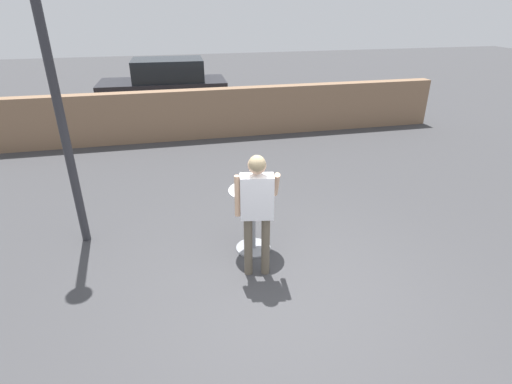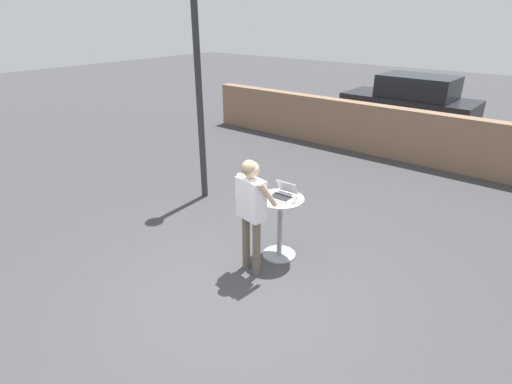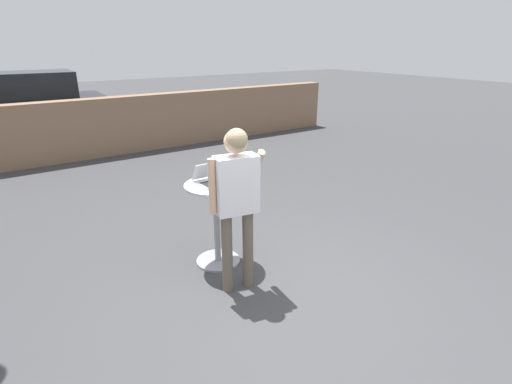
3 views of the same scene
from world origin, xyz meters
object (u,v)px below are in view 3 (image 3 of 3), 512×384
object	(u,v)px
coffee_mug	(233,176)
standing_person	(236,191)
cafe_table	(216,215)
parked_car_near_street	(26,106)
laptop	(212,179)

from	to	relation	value
coffee_mug	standing_person	bearing A→B (deg)	-118.47
cafe_table	parked_car_near_street	distance (m)	8.32
laptop	coffee_mug	world-z (taller)	laptop
coffee_mug	standing_person	world-z (taller)	standing_person
cafe_table	coffee_mug	distance (m)	0.49
laptop	parked_car_near_street	size ratio (longest dim) A/B	0.09
cafe_table	laptop	world-z (taller)	laptop
coffee_mug	standing_person	size ratio (longest dim) A/B	0.06
cafe_table	laptop	bearing A→B (deg)	91.68
cafe_table	coffee_mug	size ratio (longest dim) A/B	8.78
laptop	parked_car_near_street	distance (m)	8.26
coffee_mug	parked_car_near_street	distance (m)	8.35
cafe_table	laptop	distance (m)	0.42
parked_car_near_street	laptop	bearing A→B (deg)	-83.08
cafe_table	standing_person	size ratio (longest dim) A/B	0.57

